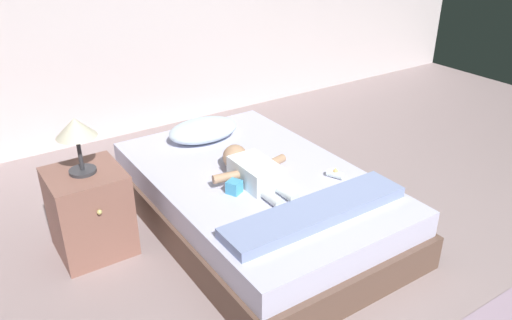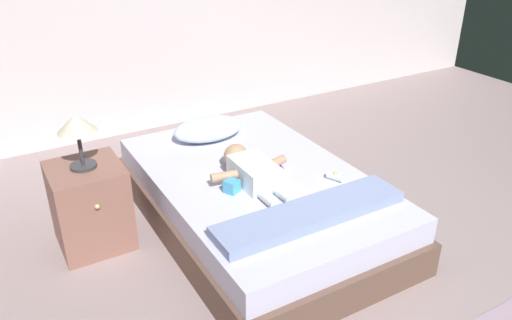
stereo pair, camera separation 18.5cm
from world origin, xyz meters
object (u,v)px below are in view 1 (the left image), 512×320
Objects in this scene: toothbrush at (277,163)px; pillow at (203,130)px; baby at (252,170)px; bed at (256,199)px; nightstand at (90,212)px; toy_block at (234,187)px; baby_bottle at (335,174)px; lamp at (76,131)px.

pillow is at bearing 108.83° from toothbrush.
pillow reaches higher than toothbrush.
baby is at bearing -161.83° from toothbrush.
nightstand reaches higher than bed.
toothbrush is at bearing -13.71° from nightstand.
toy_block reaches higher than bed.
bed is at bearing 38.25° from baby.
baby is at bearing -22.03° from nightstand.
pillow is (-0.02, 0.67, 0.27)m from bed.
lamp is at bearing 155.08° from baby_bottle.
baby is 5.74× the size of baby_bottle.
pillow is at bearing 112.76° from baby_bottle.
baby_bottle is at bearing -67.24° from pillow.
baby is at bearing 23.10° from toy_block.
lamp is at bearing 166.29° from toothbrush.
nightstand is (-0.93, 0.38, -0.18)m from baby.
lamp is 0.96m from toy_block.
toothbrush is 0.42× the size of lamp.
nightstand reaches higher than baby_bottle.
toothbrush is 0.47m from toy_block.
baby is at bearing -22.03° from lamp.
pillow reaches higher than bed.
lamp is 1.59m from baby_bottle.
toy_block is (-0.22, -0.80, -0.04)m from pillow.
baby_bottle reaches higher than toothbrush.
lamp reaches higher than nightstand.
baby is 4.64× the size of toothbrush.
pillow is 0.68m from toothbrush.
nightstand is at bearing 166.29° from toothbrush.
lamp is (-0.98, -0.34, 0.35)m from pillow.
toy_block is (-0.18, -0.08, -0.03)m from baby.
lamp is at bearing 162.10° from bed.
nightstand is 1.60× the size of lamp.
pillow is 0.98× the size of nightstand.
lamp is (-1.20, 0.29, 0.42)m from toothbrush.
nightstand is at bearing 157.97° from baby.
toy_block is at bearing -30.87° from lamp.
toy_block is at bearing -159.81° from toothbrush.
bed is at bearing 140.45° from baby_bottle.
bed is at bearing -17.90° from lamp.
toy_block is at bearing -105.49° from pillow.
bed is 3.05× the size of baby.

